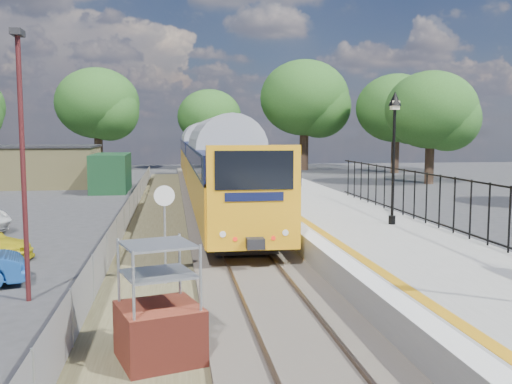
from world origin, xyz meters
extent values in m
plane|color=#2D2D30|center=(0.00, 0.00, 0.00)|extent=(120.00, 120.00, 0.00)
cube|color=#473F38|center=(0.00, 10.00, 0.10)|extent=(3.40, 80.00, 0.20)
cube|color=#4C472D|center=(-2.90, 8.00, 0.03)|extent=(2.60, 70.00, 0.06)
cube|color=brown|center=(-0.72, 10.00, 0.22)|extent=(0.07, 80.00, 0.14)
cube|color=brown|center=(0.72, 10.00, 0.22)|extent=(0.07, 80.00, 0.14)
cube|color=gray|center=(4.20, 8.00, 0.45)|extent=(5.00, 70.00, 0.90)
cube|color=silver|center=(1.95, 8.00, 0.91)|extent=(0.50, 70.00, 0.01)
cube|color=orange|center=(2.45, 8.00, 0.91)|extent=(0.30, 70.00, 0.01)
cylinder|color=black|center=(5.30, 6.00, 1.05)|extent=(0.24, 0.24, 0.30)
cylinder|color=black|center=(5.30, 6.00, 2.90)|extent=(0.10, 0.10, 3.70)
cube|color=black|center=(5.30, 6.00, 4.85)|extent=(0.08, 0.08, 0.30)
cube|color=beige|center=(5.30, 6.00, 5.02)|extent=(0.26, 0.26, 0.30)
cone|color=black|center=(5.30, 6.00, 5.25)|extent=(0.44, 0.44, 0.50)
cube|color=black|center=(6.55, 2.50, 2.65)|extent=(0.05, 26.00, 0.05)
cube|color=#9E9259|center=(-12.00, 32.00, 1.50)|extent=(8.00, 6.00, 3.00)
cube|color=black|center=(-12.00, 32.00, 3.05)|extent=(8.20, 6.20, 0.15)
cube|color=#14391C|center=(-6.50, 28.00, 1.30)|extent=(2.40, 6.00, 2.60)
cylinder|color=#332319|center=(-10.00, 50.00, 1.92)|extent=(0.88, 0.88, 3.85)
ellipsoid|color=#254E1A|center=(-10.00, 50.00, 7.15)|extent=(8.80, 8.80, 7.48)
cylinder|color=#332319|center=(2.00, 52.00, 1.57)|extent=(0.72, 0.72, 3.15)
ellipsoid|color=#254E1A|center=(2.00, 52.00, 5.85)|extent=(7.20, 7.20, 6.12)
cylinder|color=#332319|center=(12.00, 48.00, 2.10)|extent=(0.96, 0.96, 4.20)
ellipsoid|color=#254E1A|center=(12.00, 48.00, 7.80)|extent=(9.60, 9.60, 8.16)
cylinder|color=#332319|center=(20.00, 42.00, 1.75)|extent=(0.80, 0.80, 3.50)
ellipsoid|color=#254E1A|center=(20.00, 42.00, 6.50)|extent=(8.00, 8.00, 6.80)
cylinder|color=#332319|center=(18.00, 30.00, 1.57)|extent=(0.72, 0.72, 3.15)
ellipsoid|color=#254E1A|center=(18.00, 30.00, 5.85)|extent=(7.20, 7.20, 6.12)
cube|color=orange|center=(0.00, 13.22, 1.69)|extent=(2.80, 20.00, 1.90)
cube|color=#0E1334|center=(0.00, 13.22, 2.99)|extent=(2.82, 20.00, 0.90)
cube|color=black|center=(0.00, 13.22, 2.99)|extent=(2.82, 18.00, 0.70)
cube|color=black|center=(0.00, 13.22, 0.51)|extent=(2.00, 18.00, 0.45)
cube|color=orange|center=(0.00, 33.82, 1.69)|extent=(2.80, 20.00, 1.90)
cube|color=#0E1334|center=(0.00, 33.82, 2.99)|extent=(2.82, 20.00, 0.90)
cube|color=black|center=(0.00, 33.82, 2.99)|extent=(2.82, 18.00, 0.70)
cube|color=black|center=(0.00, 33.82, 0.51)|extent=(2.00, 18.00, 0.45)
cube|color=black|center=(0.00, 3.01, 3.04)|extent=(2.24, 0.04, 1.10)
cube|color=maroon|center=(-2.55, -2.84, 0.52)|extent=(1.70, 1.70, 1.05)
cylinder|color=#999EA3|center=(-2.50, 2.37, 1.22)|extent=(0.06, 0.06, 2.44)
cylinder|color=silver|center=(-2.50, 2.32, 2.44)|extent=(0.55, 0.03, 0.55)
cylinder|color=#471718|center=(-5.80, 1.44, 3.18)|extent=(0.12, 0.12, 6.36)
cube|color=black|center=(-5.80, 1.44, 6.41)|extent=(0.25, 0.50, 0.15)
camera|label=1|loc=(-2.29, -12.79, 4.10)|focal=40.00mm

